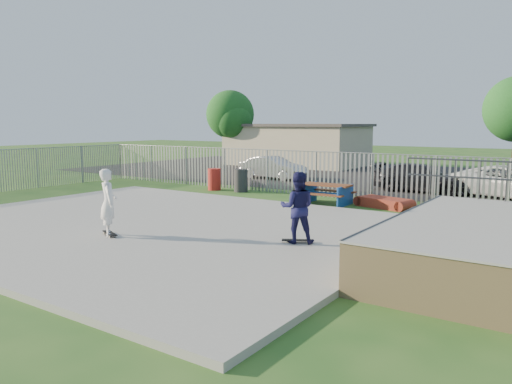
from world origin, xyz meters
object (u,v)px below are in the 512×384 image
Objects in this scene: funbox at (384,203)px; trash_bin_red at (214,179)px; car_white at (512,182)px; skater_navy at (298,207)px; skater_white at (108,202)px; tree_left at (230,115)px; car_silver at (273,168)px; car_dark at (421,178)px; picnic_table at (326,194)px; trash_bin_grey at (241,180)px.

funbox is 8.69m from trash_bin_red.
skater_navy reaches higher than car_white.
funbox is 1.10× the size of skater_white.
tree_left is (-8.67, 12.69, 3.39)m from trash_bin_red.
car_white is (3.76, 5.29, 0.53)m from funbox.
skater_navy is (0.38, -7.45, 0.89)m from funbox.
funbox is 0.41× the size of car_white.
car_silver reaches higher than funbox.
tree_left is at bearing -26.91° from skater_white.
skater_white is at bearing 161.85° from car_dark.
skater_navy is at bearing 179.97° from car_dark.
picnic_table is 0.35× the size of tree_left.
tree_left is at bearing 124.35° from trash_bin_red.
funbox is at bearing -121.70° from car_silver.
skater_white is (4.49, -15.56, 0.40)m from car_silver.
car_silver is 16.21m from skater_white.
trash_bin_grey is 8.55m from car_dark.
car_white is at bearing 23.69° from trash_bin_grey.
tree_left is (-17.35, 12.96, 3.72)m from funbox.
trash_bin_grey is 11.99m from car_white.
trash_bin_red reaches higher than picnic_table.
skater_white is at bearing -161.86° from car_silver.
car_white is (5.95, 5.87, 0.30)m from picnic_table.
funbox is 1.10× the size of skater_navy.
car_dark reaches higher than funbox.
trash_bin_grey is 11.00m from skater_navy.
skater_white is (-8.11, -14.95, 0.36)m from car_white.
funbox is at bearing -115.56° from skater_navy.
skater_white is (2.87, -10.13, 0.54)m from trash_bin_grey.
car_dark is at bearing 105.39° from funbox.
car_white is (10.98, 4.82, 0.18)m from trash_bin_grey.
trash_bin_red is 5.64m from car_silver.
skater_navy reaches higher than car_dark.
trash_bin_grey reaches higher than trash_bin_red.
skater_navy reaches higher than car_silver.
car_white is 17.01m from skater_white.
trash_bin_red is (-6.48, 0.85, 0.10)m from picnic_table.
trash_bin_grey is 0.27× the size of car_silver.
car_silver is 12.62m from car_white.
skater_white is at bearing -3.48° from skater_navy.
car_silver is (-0.17, 5.64, 0.15)m from trash_bin_red.
trash_bin_red is at bearing 117.80° from car_dark.
car_white is at bearing 68.69° from funbox.
car_dark is at bearing 110.49° from car_white.
trash_bin_red is 15.74m from tree_left.
tree_left is (-21.11, 7.67, 3.19)m from car_white.
funbox is at bearing -1.78° from trash_bin_red.
car_dark is 12.70m from skater_navy.
skater_navy is at bearing -71.03° from picnic_table.
picnic_table is at bearing -41.77° from tree_left.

